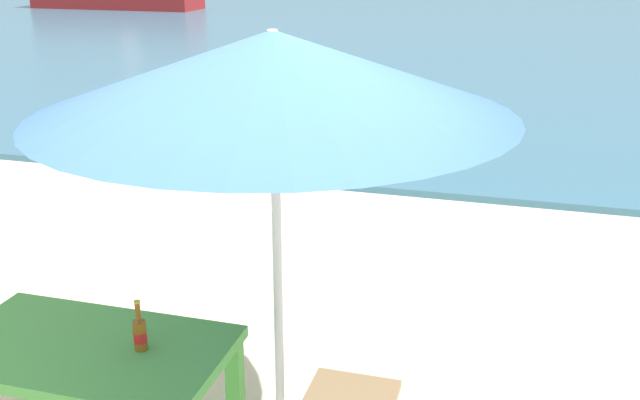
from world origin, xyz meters
TOP-DOWN VIEW (x-y plane):
  - sea_water at (0.00, 30.00)m, footprint 120.00×50.00m
  - picnic_table_green at (-0.81, 0.18)m, footprint 1.40×0.80m
  - beer_bottle_amber at (-0.53, 0.22)m, footprint 0.07×0.07m
  - patio_umbrella at (0.13, 0.38)m, footprint 2.10×2.10m
  - swimmer_person at (-2.25, 9.11)m, footprint 0.34×0.34m

SIDE VIEW (x-z plane):
  - sea_water at x=0.00m, z-range 0.00..0.08m
  - swimmer_person at x=-2.25m, z-range 0.03..0.44m
  - picnic_table_green at x=-0.81m, z-range 0.27..1.03m
  - beer_bottle_amber at x=-0.53m, z-range 0.72..0.99m
  - patio_umbrella at x=0.13m, z-range 0.97..3.27m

